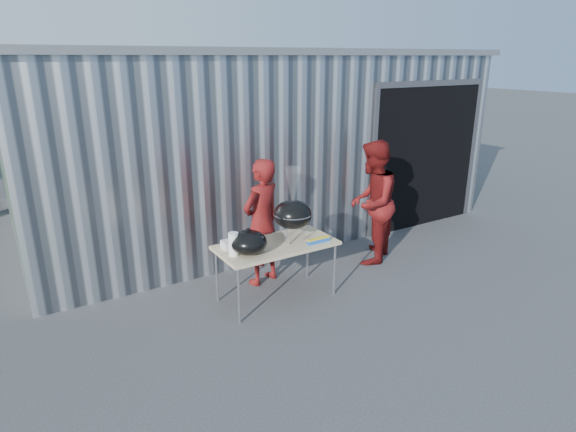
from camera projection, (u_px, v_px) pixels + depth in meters
ground at (332, 308)px, 5.99m from camera, size 80.00×80.00×0.00m
building at (234, 132)px, 9.66m from camera, size 8.20×6.20×3.10m
folding_table at (276, 247)px, 6.04m from camera, size 1.50×0.75×0.75m
kettle_grill at (293, 210)px, 6.01m from camera, size 0.49×0.49×0.95m
grill_lid at (249, 242)px, 5.69m from camera, size 0.44×0.44×0.32m
paper_towels at (234, 244)px, 5.64m from camera, size 0.12×0.12×0.28m
white_tub at (230, 244)px, 5.88m from camera, size 0.20×0.15×0.10m
foil_box at (319, 240)px, 6.06m from camera, size 0.32×0.06×0.06m
person_cook at (262, 222)px, 6.45m from camera, size 0.73×0.60×1.73m
person_bystander at (372, 202)px, 7.13m from camera, size 1.14×1.09×1.85m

